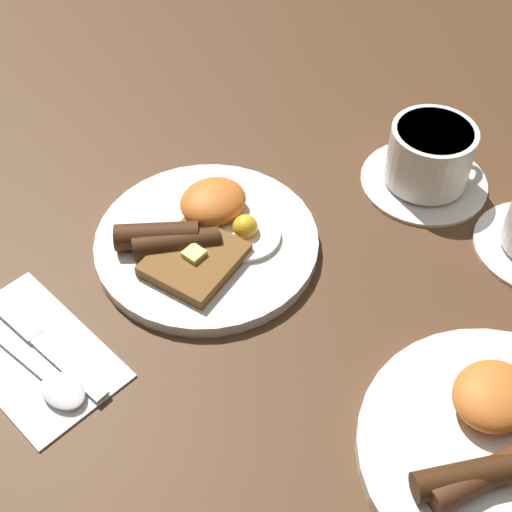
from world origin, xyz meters
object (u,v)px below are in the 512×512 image
Objects in this scene: knife at (35,336)px; breakfast_plate_far at (503,447)px; breakfast_plate_near at (204,238)px; teacup_near at (429,159)px; spoon at (50,380)px.

breakfast_plate_far is at bearing 25.99° from knife.
teacup_near reaches higher than breakfast_plate_near.
spoon is at bearing -5.45° from teacup_near.
breakfast_plate_near is 1.33× the size of knife.
breakfast_plate_far is 1.70× the size of teacup_near.
teacup_near is at bearing 161.06° from breakfast_plate_near.
knife is at bearing -12.21° from teacup_near.
breakfast_plate_near is 0.21m from knife.
spoon reaches higher than knife.
spoon is (0.01, 0.06, 0.00)m from knife.
breakfast_plate_near is 1.62× the size of teacup_near.
breakfast_plate_near is 0.23m from spoon.
breakfast_plate_far is (-0.04, 0.37, -0.00)m from breakfast_plate_near.
teacup_near reaches higher than knife.
spoon is (0.49, -0.05, -0.03)m from teacup_near.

